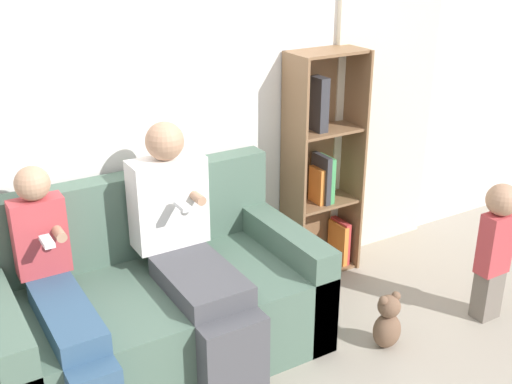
{
  "coord_description": "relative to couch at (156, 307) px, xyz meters",
  "views": [
    {
      "loc": [
        -1.3,
        -2.26,
        2.22
      ],
      "look_at": [
        0.42,
        0.61,
        0.81
      ],
      "focal_mm": 45.0,
      "sensor_mm": 36.0,
      "label": 1
    }
  ],
  "objects": [
    {
      "name": "couch",
      "position": [
        0.0,
        0.0,
        0.0
      ],
      "size": [
        1.73,
        0.91,
        0.95
      ],
      "color": "#4C6656",
      "rests_on": "ground_plane"
    },
    {
      "name": "adult_seated",
      "position": [
        0.17,
        -0.09,
        0.35
      ],
      "size": [
        0.41,
        0.88,
        1.27
      ],
      "color": "#47474C",
      "rests_on": "ground_plane"
    },
    {
      "name": "bookshelf",
      "position": [
        1.34,
        0.35,
        0.42
      ],
      "size": [
        0.49,
        0.28,
        1.51
      ],
      "color": "brown",
      "rests_on": "ground_plane"
    },
    {
      "name": "toddler_standing",
      "position": [
        1.85,
        -0.68,
        0.2
      ],
      "size": [
        0.19,
        0.19,
        0.87
      ],
      "color": "#70665B",
      "rests_on": "ground_plane"
    },
    {
      "name": "child_seated",
      "position": [
        -0.51,
        -0.13,
        0.27
      ],
      "size": [
        0.26,
        0.89,
        1.15
      ],
      "color": "#335170",
      "rests_on": "ground_plane"
    },
    {
      "name": "curtain_panel",
      "position": [
        1.93,
        0.44,
        0.87
      ],
      "size": [
        0.86,
        0.04,
        2.34
      ],
      "color": "beige",
      "rests_on": "ground_plane"
    },
    {
      "name": "teddy_bear",
      "position": [
        1.13,
        -0.6,
        -0.14
      ],
      "size": [
        0.17,
        0.14,
        0.34
      ],
      "color": "brown",
      "rests_on": "ground_plane"
    },
    {
      "name": "back_wall",
      "position": [
        0.25,
        0.49,
        0.97
      ],
      "size": [
        10.0,
        0.06,
        2.55
      ],
      "color": "silver",
      "rests_on": "ground_plane"
    }
  ]
}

